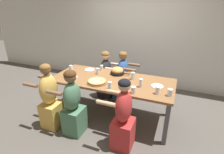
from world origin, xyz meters
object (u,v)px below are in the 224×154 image
diner_near_left (50,99)px  diner_far_center (123,79)px  empty_plate_c (90,70)px  drinking_glass_i (110,86)px  drinking_glass_g (98,71)px  skillet_bowl (117,71)px  drinking_glass_b (102,68)px  empty_plate_b (157,86)px  diner_far_midleft (106,76)px  drinking_glass_f (170,93)px  diner_near_midright (123,118)px  empty_plate_a (73,77)px  drinking_glass_e (133,76)px  drinking_glass_h (71,68)px  drinking_glass_a (141,83)px  pizza_board_main (97,81)px  drinking_glass_d (133,90)px  drinking_glass_c (157,91)px  diner_near_midleft (73,105)px

diner_near_left → diner_far_center: 1.64m
empty_plate_c → drinking_glass_i: size_ratio=1.52×
drinking_glass_g → diner_far_center: bearing=57.7°
skillet_bowl → drinking_glass_b: skillet_bowl is taller
empty_plate_b → diner_far_midleft: size_ratio=0.18×
diner_far_center → diner_far_midleft: bearing=-90.0°
drinking_glass_g → diner_far_midleft: 0.64m
drinking_glass_f → drinking_glass_g: size_ratio=0.96×
diner_near_midright → empty_plate_c: bearing=47.9°
empty_plate_a → empty_plate_c: size_ratio=0.90×
drinking_glass_e → drinking_glass_h: drinking_glass_e is taller
drinking_glass_g → empty_plate_c: bearing=152.9°
empty_plate_a → drinking_glass_a: bearing=3.3°
skillet_bowl → drinking_glass_i: bearing=-80.1°
pizza_board_main → drinking_glass_g: drinking_glass_g is taller
empty_plate_b → drinking_glass_f: bearing=-49.0°
drinking_glass_a → diner_far_center: size_ratio=0.13×
drinking_glass_d → drinking_glass_h: drinking_glass_d is taller
empty_plate_b → empty_plate_c: bearing=169.4°
drinking_glass_a → drinking_glass_f: 0.50m
drinking_glass_f → diner_near_midright: diner_near_midright is taller
empty_plate_a → diner_far_midleft: diner_far_midleft is taller
empty_plate_c → empty_plate_b: bearing=-10.6°
drinking_glass_c → diner_near_left: size_ratio=0.10×
empty_plate_c → drinking_glass_c: drinking_glass_c is taller
drinking_glass_b → drinking_glass_f: 1.58m
empty_plate_a → diner_far_midleft: size_ratio=0.16×
drinking_glass_f → diner_near_midright: (-0.60, -0.45, -0.32)m
drinking_glass_b → diner_far_midleft: diner_far_midleft is taller
drinking_glass_d → drinking_glass_e: (-0.16, 0.53, 0.01)m
diner_far_center → diner_near_midleft: bearing=-16.3°
drinking_glass_a → drinking_glass_b: size_ratio=1.43×
diner_far_midleft → drinking_glass_c: bearing=54.1°
drinking_glass_b → drinking_glass_e: 0.78m
drinking_glass_a → diner_far_center: (-0.59, 0.80, -0.35)m
diner_near_midleft → drinking_glass_f: bearing=-73.0°
empty_plate_c → diner_near_midright: size_ratio=0.18×
skillet_bowl → drinking_glass_g: 0.39m
drinking_glass_i → diner_far_center: size_ratio=0.12×
diner_near_midleft → drinking_glass_h: bearing=34.1°
drinking_glass_b → drinking_glass_c: size_ratio=0.85×
drinking_glass_e → diner_near_midleft: size_ratio=0.12×
drinking_glass_c → diner_near_left: 1.84m
drinking_glass_a → drinking_glass_e: 0.34m
drinking_glass_h → drinking_glass_i: bearing=-25.2°
empty_plate_a → drinking_glass_d: size_ratio=1.67×
drinking_glass_h → diner_near_midright: size_ratio=0.09×
drinking_glass_b → diner_far_midleft: bearing=97.6°
drinking_glass_f → diner_near_left: (-1.95, -0.45, -0.30)m
drinking_glass_b → diner_near_midleft: bearing=-91.8°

